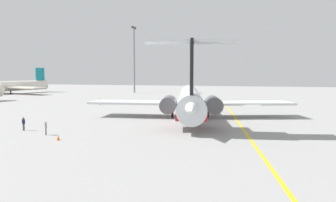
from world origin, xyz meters
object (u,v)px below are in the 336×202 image
Objects in this scene: ground_crew_portside at (23,122)px; safety_cone_nose at (263,105)px; airliner_mid_right at (8,86)px; light_mast at (134,57)px; safety_cone_tail at (241,105)px; safety_cone_wingtip at (58,138)px; main_jetliner at (190,100)px; ground_crew_near_nose at (46,127)px; ground_crew_near_tail at (100,101)px.

safety_cone_nose is at bearing -42.18° from ground_crew_portside.
light_mast is (21.08, -43.14, 11.55)m from airliner_mid_right.
safety_cone_tail is (-23.77, -87.55, -2.72)m from airliner_mid_right.
safety_cone_wingtip is 1.00× the size of safety_cone_tail.
safety_cone_nose is 1.00× the size of safety_cone_tail.
main_jetliner is 27.82m from safety_cone_nose.
safety_cone_wingtip is at bearing -164.04° from light_mast.
airliner_mid_right is at bearing 116.05° from light_mast.
light_mast is (43.09, 49.47, 14.26)m from safety_cone_nose.
safety_cone_nose is (42.20, -32.07, -0.88)m from ground_crew_portside.
safety_cone_wingtip is at bearing -121.96° from ground_crew_portside.
safety_cone_nose is at bearing -27.25° from safety_cone_wingtip.
main_jetliner is 92.41m from airliner_mid_right.
airliner_mid_right is 93.02m from ground_crew_near_nose.
ground_crew_near_tail is at bearing 74.66° from airliner_mid_right.
main_jetliner reaches higher than safety_cone_nose.
safety_cone_nose is at bearing -131.06° from light_mast.
ground_crew_near_tail is 39.16m from safety_cone_nose.
airliner_mid_right is 20.02× the size of ground_crew_near_tail.
safety_cone_tail is at bearing 10.14° from ground_crew_near_tail.
ground_crew_near_nose is at bearing -73.96° from ground_crew_near_tail.
safety_cone_wingtip is 0.02× the size of light_mast.
safety_cone_wingtip is at bearing 157.12° from safety_cone_tail.
main_jetliner is 1.19× the size of airliner_mid_right.
ground_crew_portside reaches higher than ground_crew_near_nose.
safety_cone_tail is (40.43, -27.02, -0.88)m from ground_crew_portside.
airliner_mid_right is at bearing -70.58° from ground_crew_near_nose.
safety_cone_nose is at bearing 90.50° from airliner_mid_right.
light_mast is (51.48, 11.23, 13.47)m from ground_crew_near_tail.
light_mast reaches higher than ground_crew_near_tail.
safety_cone_tail is at bearing -142.89° from ground_crew_near_nose.
safety_cone_wingtip is (-46.37, 23.88, 0.00)m from safety_cone_nose.
light_mast is at bearing -100.95° from ground_crew_near_nose.
ground_crew_near_tail is at bearing 20.71° from safety_cone_wingtip.
ground_crew_near_nose is at bearing 131.73° from main_jetliner.
safety_cone_tail is at bearing -135.28° from light_mast.
airliner_mid_right is 95.23m from safety_cone_nose.
light_mast is at bearing 101.15° from ground_crew_near_tail.
ground_crew_portside is at bearing -80.81° from ground_crew_near_tail.
airliner_mid_right is at bearing 74.81° from safety_cone_tail.
ground_crew_near_nose reaches higher than safety_cone_tail.
ground_crew_near_tail is 0.06× the size of light_mast.
ground_crew_portside is 9.23m from safety_cone_wingtip.
safety_cone_tail is (22.77, -7.72, -2.94)m from main_jetliner.
safety_cone_nose is (8.39, -38.24, -0.79)m from ground_crew_near_tail.
ground_crew_near_nose is 0.91× the size of ground_crew_portside.
light_mast reaches higher than safety_cone_wingtip.
airliner_mid_right is 49.38m from light_mast.
light_mast is (67.63, 36.69, 11.32)m from main_jetliner.
safety_cone_nose is 52.16m from safety_cone_wingtip.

